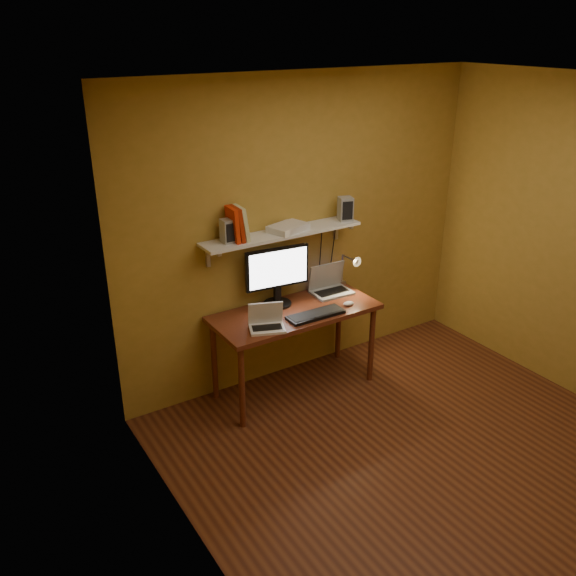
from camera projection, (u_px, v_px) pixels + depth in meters
room at (440, 296)px, 3.94m from camera, size 3.44×3.24×2.64m
desk at (295, 320)px, 5.05m from camera, size 1.40×0.60×0.75m
wall_shelf at (282, 234)px, 4.92m from camera, size 1.40×0.25×0.21m
monitor at (277, 273)px, 5.01m from camera, size 0.56×0.26×0.50m
laptop at (329, 285)px, 5.33m from camera, size 0.35×0.26×0.26m
netbook at (266, 321)px, 4.70m from camera, size 0.32×0.28×0.20m
keyboard at (316, 315)px, 4.91m from camera, size 0.49×0.17×0.03m
mouse at (349, 303)px, 5.10m from camera, size 0.10×0.07×0.03m
desk_lamp at (350, 266)px, 5.35m from camera, size 0.09×0.23×0.38m
speaker_left at (228, 231)px, 4.64m from camera, size 0.10×0.10×0.18m
speaker_right at (345, 209)px, 5.16m from camera, size 0.14×0.14×0.20m
books at (237, 224)px, 4.66m from camera, size 0.15×0.19×0.27m
shelf_camera at (242, 239)px, 4.66m from camera, size 0.10×0.05×0.06m
router at (288, 228)px, 4.93m from camera, size 0.36×0.29×0.05m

